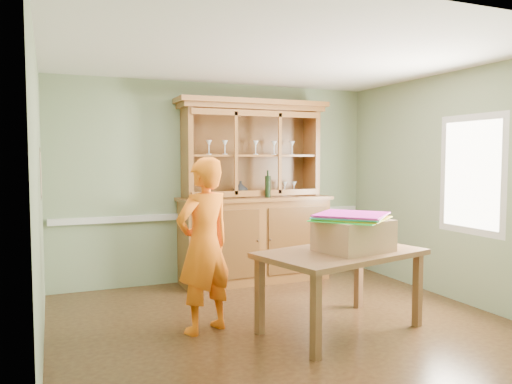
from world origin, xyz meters
name	(u,v)px	position (x,y,z in m)	size (l,w,h in m)	color
floor	(280,322)	(0.00, 0.00, 0.00)	(4.50, 4.50, 0.00)	#4F3419
ceiling	(281,56)	(0.00, 0.00, 2.70)	(4.50, 4.50, 0.00)	white
wall_back	(219,182)	(0.00, 2.00, 1.35)	(4.50, 4.50, 0.00)	gray
wall_left	(39,198)	(-2.25, 0.00, 1.35)	(4.00, 4.00, 0.00)	gray
wall_right	(452,186)	(2.25, 0.00, 1.35)	(4.00, 4.00, 0.00)	gray
wall_front	(414,211)	(0.00, -2.00, 1.35)	(4.50, 4.50, 0.00)	gray
chair_rail	(220,215)	(0.00, 1.98, 0.90)	(4.41, 0.05, 0.08)	silver
framed_map	(41,173)	(-2.23, 0.30, 1.55)	(0.03, 0.60, 0.46)	#372316
window_panel	(471,175)	(2.23, -0.30, 1.50)	(0.03, 0.96, 1.36)	silver
china_hutch	(254,218)	(0.41, 1.72, 0.86)	(2.10, 0.69, 2.46)	brown
dining_table	(341,260)	(0.44, -0.44, 0.69)	(1.75, 1.30, 0.78)	brown
cardboard_box	(354,235)	(0.55, -0.49, 0.94)	(0.66, 0.52, 0.31)	#956C4D
kite_stack	(352,216)	(0.54, -0.47, 1.12)	(0.88, 0.88, 0.06)	#2FDF44
person	(204,245)	(-0.80, 0.03, 0.85)	(0.62, 0.41, 1.69)	orange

